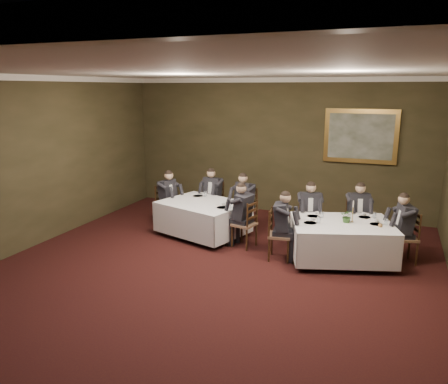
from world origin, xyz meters
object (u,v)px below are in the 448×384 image
Objects in this scene: diner_main_backright at (357,221)px; diner_sec_endright at (244,223)px; chair_sec_backright at (245,218)px; diner_main_endleft at (280,234)px; diner_main_endright at (405,237)px; chair_sec_backleft at (213,210)px; centerpiece at (347,216)px; candlestick at (353,214)px; chair_main_backleft at (308,230)px; diner_main_backleft at (309,220)px; diner_sec_backleft at (213,202)px; chair_sec_endright at (245,234)px; painting at (361,136)px; diner_sec_endleft at (167,205)px; chair_main_endright at (404,248)px; diner_sec_backright at (245,208)px; chair_main_backright at (356,231)px; chair_sec_endleft at (167,214)px; table_main at (341,238)px; chair_main_endleft at (279,245)px; table_second at (203,216)px.

diner_main_backright is 2.39m from diner_sec_endright.
diner_sec_endright is at bearing 131.52° from chair_sec_backright.
diner_main_endleft is 1.00× the size of diner_main_endright.
diner_sec_endright is (1.29, -1.38, 0.23)m from chair_sec_backleft.
centerpiece is 0.62× the size of candlestick.
diner_main_endright is at bearing 151.37° from chair_main_backleft.
chair_main_backleft is 1.03m from diner_main_backright.
diner_main_backleft is 2.60m from chair_sec_backleft.
diner_sec_backleft is 1.88m from diner_sec_endright.
chair_sec_endright is 0.23m from diner_sec_endright.
painting is (-0.07, 2.81, 1.21)m from centerpiece.
diner_sec_endleft is 4.39m from candlestick.
diner_main_endright reaches higher than chair_main_endright.
diner_sec_backright is at bearing -29.69° from chair_main_backleft.
chair_sec_endleft is (-4.36, -0.35, 0.00)m from chair_main_backright.
diner_sec_endleft is (-4.36, -0.34, 0.00)m from diner_main_backright.
table_main is at bearing 60.23° from diner_main_backright.
painting is (3.27, 1.44, 1.60)m from diner_sec_backleft.
diner_sec_backleft is 0.78× the size of painting.
diner_sec_backright is (-0.00, -0.01, 0.23)m from chair_sec_backright.
diner_sec_backright reaches higher than chair_main_endleft.
chair_sec_endright is at bearing -17.11° from table_second.
chair_sec_backright is at bearing -149.15° from chair_main_endleft.
painting is (1.13, 3.21, 1.82)m from chair_main_endleft.
diner_main_backleft is at bearing 140.00° from centerpiece.
chair_sec_endleft is 3.71× the size of centerpiece.
chair_main_backleft is 0.58× the size of painting.
diner_sec_backleft reaches higher than chair_main_backleft.
chair_main_endleft is 1.00× the size of chair_sec_endleft.
chair_main_endleft is (-1.31, -1.43, 0.00)m from chair_main_backright.
chair_sec_backright is (-3.45, 0.77, 0.00)m from chair_main_endright.
table_main is 3.57m from chair_sec_backleft.
table_second is 4.28m from painting.
diner_sec_endleft is at bearing 44.00° from diner_sec_backleft.
chair_main_endright is 1.00× the size of chair_sec_backright.
table_second is 2.34m from chair_main_backleft.
diner_sec_backright is (0.94, -0.29, 0.00)m from diner_sec_backleft.
chair_main_backright and chair_sec_endleft have the same top height.
chair_sec_backright is at bearing -30.10° from chair_main_backleft.
diner_sec_endright is at bearing 85.11° from diner_sec_endleft.
diner_main_backright is at bearing -178.79° from diner_main_backleft.
diner_sec_endright is (-0.85, 0.40, 0.23)m from chair_main_endleft.
diner_main_backleft is 1.16m from diner_main_endleft.
diner_main_endleft is 1.00× the size of diner_sec_backright.
diner_sec_endleft reaches higher than table_second.
chair_main_backleft is at bearing 145.10° from candlestick.
chair_main_backright is 0.74× the size of diner_sec_endleft.
diner_main_backright is 0.78× the size of painting.
diner_sec_endleft is (0.01, -0.00, 0.23)m from chair_sec_endleft.
diner_sec_backleft is (-4.40, 1.05, 0.23)m from chair_main_endright.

